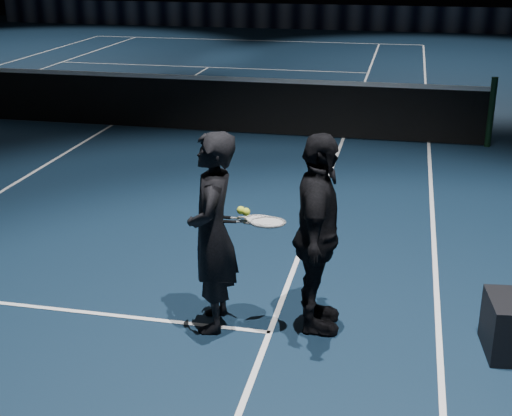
{
  "coord_description": "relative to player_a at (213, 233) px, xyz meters",
  "views": [
    {
      "loc": [
        5.08,
        -11.51,
        3.06
      ],
      "look_at": [
        3.97,
        -6.29,
        1.06
      ],
      "focal_mm": 50.0,
      "sensor_mm": 36.0,
      "label": 1
    }
  ],
  "objects": [
    {
      "name": "net_tape",
      "position": [
        -3.62,
        6.36,
        0.07
      ],
      "size": [
        12.8,
        0.03,
        0.07
      ],
      "primitive_type": "cube",
      "color": "white",
      "rests_on": "net_mesh"
    },
    {
      "name": "racket_upper",
      "position": [
        0.39,
        0.1,
        0.1
      ],
      "size": [
        0.71,
        0.37,
        0.1
      ],
      "primitive_type": null,
      "rotation": [
        0.0,
        0.1,
        0.23
      ],
      "color": "black",
      "rests_on": "player_b"
    },
    {
      "name": "tennis_balls",
      "position": [
        0.25,
        0.05,
        0.21
      ],
      "size": [
        0.12,
        0.1,
        0.12
      ],
      "primitive_type": null,
      "color": "gold",
      "rests_on": "racket_upper"
    },
    {
      "name": "racket_lower",
      "position": [
        0.44,
        0.07,
        0.1
      ],
      "size": [
        0.71,
        0.33,
        0.03
      ],
      "primitive_type": null,
      "rotation": [
        0.0,
        0.0,
        0.16
      ],
      "color": "black",
      "rests_on": "player_a"
    },
    {
      "name": "net_post_right",
      "position": [
        2.78,
        6.36,
        -0.29
      ],
      "size": [
        0.1,
        0.1,
        1.1
      ],
      "primitive_type": "cylinder",
      "color": "black",
      "rests_on": "floor"
    },
    {
      "name": "player_a",
      "position": [
        0.0,
        0.0,
        0.0
      ],
      "size": [
        0.49,
        0.67,
        1.69
      ],
      "primitive_type": "imported",
      "rotation": [
        0.0,
        0.0,
        -1.42
      ],
      "color": "black",
      "rests_on": "floor"
    },
    {
      "name": "net_mesh",
      "position": [
        -3.62,
        6.36,
        -0.39
      ],
      "size": [
        12.8,
        0.02,
        0.86
      ],
      "primitive_type": "cube",
      "color": "black",
      "rests_on": "floor"
    },
    {
      "name": "player_b",
      "position": [
        0.84,
        0.14,
        0.0
      ],
      "size": [
        0.49,
        1.02,
        1.69
      ],
      "primitive_type": "imported",
      "rotation": [
        0.0,
        0.0,
        1.65
      ],
      "color": "black",
      "rests_on": "floor"
    },
    {
      "name": "floor",
      "position": [
        -3.62,
        6.36,
        -0.84
      ],
      "size": [
        36.0,
        36.0,
        0.0
      ],
      "primitive_type": "plane",
      "color": "#0E2032",
      "rests_on": "ground"
    },
    {
      "name": "court_lines",
      "position": [
        -3.62,
        6.36,
        -0.84
      ],
      "size": [
        10.98,
        23.78,
        0.01
      ],
      "primitive_type": null,
      "color": "white",
      "rests_on": "floor"
    },
    {
      "name": "sponsor_backdrop",
      "position": [
        -3.62,
        21.86,
        -0.39
      ],
      "size": [
        22.0,
        0.15,
        0.9
      ],
      "primitive_type": "cube",
      "color": "black",
      "rests_on": "floor"
    }
  ]
}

